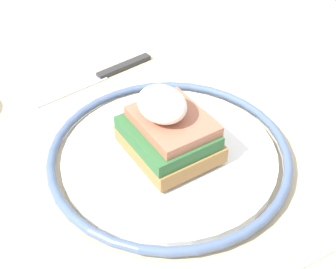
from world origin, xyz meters
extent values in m
cube|color=#C6B28E|center=(0.00, 0.00, 0.73)|extent=(0.81, 0.84, 0.03)
cylinder|color=#C6B28E|center=(0.34, -0.36, 0.36)|extent=(0.06, 0.06, 0.72)
cylinder|color=white|center=(0.00, 0.05, 0.75)|extent=(0.24, 0.24, 0.01)
torus|color=slate|center=(0.00, 0.05, 0.76)|extent=(0.27, 0.27, 0.01)
cube|color=#9E703D|center=(0.00, 0.05, 0.77)|extent=(0.10, 0.08, 0.02)
cube|color=#2D6033|center=(0.00, 0.05, 0.79)|extent=(0.09, 0.08, 0.02)
cube|color=#AD664C|center=(0.00, 0.04, 0.80)|extent=(0.09, 0.07, 0.01)
ellipsoid|color=white|center=(0.01, 0.05, 0.82)|extent=(0.06, 0.05, 0.03)
cylinder|color=#E5C656|center=(0.02, 0.00, 0.76)|extent=(0.05, 0.05, 0.00)
cube|color=silver|center=(-0.18, 0.03, 0.75)|extent=(0.02, 0.10, 0.00)
cube|color=#2D2D2D|center=(0.19, 0.00, 0.75)|extent=(0.02, 0.09, 0.01)
cube|color=silver|center=(0.18, 0.09, 0.75)|extent=(0.03, 0.11, 0.00)
camera|label=1|loc=(-0.32, 0.25, 1.11)|focal=50.00mm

